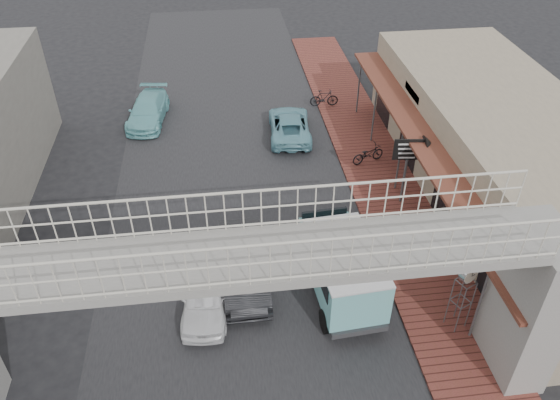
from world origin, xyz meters
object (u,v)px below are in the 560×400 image
object	(u,v)px
angkot_van	(342,264)
arrow_sign	(428,150)
angkot_far	(148,110)
angkot_curb	(290,125)
white_hatchback	(205,293)
motorcycle_far	(324,98)
dark_sedan	(244,265)
motorcycle_near	(368,154)
street_clock	(468,276)

from	to	relation	value
angkot_van	arrow_sign	distance (m)	6.43
angkot_far	angkot_curb	bearing A→B (deg)	-11.25
white_hatchback	motorcycle_far	xyz separation A→B (m)	(6.58, 13.55, -0.05)
dark_sedan	angkot_van	bearing A→B (deg)	-19.08
angkot_van	arrow_sign	bearing A→B (deg)	42.33
motorcycle_near	motorcycle_far	size ratio (longest dim) A/B	1.06
angkot_curb	street_clock	size ratio (longest dim) A/B	1.63
white_hatchback	angkot_far	size ratio (longest dim) A/B	0.86
angkot_curb	angkot_van	world-z (taller)	angkot_van
angkot_curb	street_clock	xyz separation A→B (m)	(3.55, -12.68, 1.65)
motorcycle_far	street_clock	xyz separation A→B (m)	(1.29, -15.40, 1.68)
angkot_van	angkot_curb	bearing A→B (deg)	86.93
street_clock	motorcycle_near	bearing A→B (deg)	67.66
motorcycle_near	street_clock	bearing A→B (deg)	162.61
angkot_van	dark_sedan	bearing A→B (deg)	157.53
dark_sedan	motorcycle_far	world-z (taller)	dark_sedan
angkot_van	motorcycle_far	xyz separation A→B (m)	(2.05, 13.52, -0.81)
motorcycle_far	angkot_far	bearing A→B (deg)	93.69
angkot_curb	angkot_van	distance (m)	10.83
white_hatchback	arrow_sign	bearing A→B (deg)	32.31
angkot_van	arrow_sign	size ratio (longest dim) A/B	1.48
angkot_van	arrow_sign	xyz separation A→B (m)	(4.34, 4.58, 1.21)
angkot_curb	motorcycle_far	world-z (taller)	angkot_curb
angkot_far	angkot_van	distance (m)	15.06
angkot_curb	angkot_far	distance (m)	7.43
angkot_van	motorcycle_far	bearing A→B (deg)	77.20
white_hatchback	angkot_far	xyz separation A→B (m)	(-2.72, 13.21, -0.01)
dark_sedan	angkot_curb	world-z (taller)	dark_sedan
white_hatchback	dark_sedan	size ratio (longest dim) A/B	0.83
street_clock	arrow_sign	distance (m)	6.55
angkot_van	motorcycle_near	size ratio (longest dim) A/B	2.80
white_hatchback	street_clock	distance (m)	8.24
angkot_far	motorcycle_near	world-z (taller)	angkot_far
white_hatchback	street_clock	size ratio (longest dim) A/B	1.40
white_hatchback	motorcycle_far	world-z (taller)	white_hatchback
angkot_curb	angkot_van	xyz separation A→B (m)	(0.21, -10.80, 0.79)
dark_sedan	angkot_far	distance (m)	12.79
arrow_sign	motorcycle_near	bearing A→B (deg)	119.31
white_hatchback	angkot_far	distance (m)	13.49
motorcycle_far	street_clock	size ratio (longest dim) A/B	0.59
white_hatchback	angkot_curb	distance (m)	11.66
arrow_sign	angkot_curb	bearing A→B (deg)	132.61
angkot_curb	angkot_far	bearing A→B (deg)	-14.31
dark_sedan	angkot_curb	xyz separation A→B (m)	(2.98, 9.75, -0.14)
angkot_van	street_clock	bearing A→B (deg)	-33.65
dark_sedan	motorcycle_far	size ratio (longest dim) A/B	2.85
angkot_far	motorcycle_near	distance (m)	11.57
motorcycle_near	arrow_sign	xyz separation A→B (m)	(1.36, -3.21, 2.06)
dark_sedan	angkot_curb	bearing A→B (deg)	72.23
dark_sedan	motorcycle_near	size ratio (longest dim) A/B	2.69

